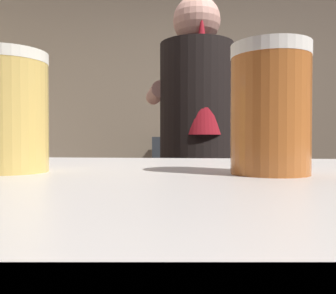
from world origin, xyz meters
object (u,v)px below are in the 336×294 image
Objects in this scene: bartender at (197,153)px; bottle_hot_sauce at (164,127)px; bottle_soy at (182,127)px; bottle_vinegar at (226,126)px; chefs_knife at (247,166)px; pint_glass_near at (9,113)px; bottle_olive_oil at (198,129)px; pint_glass_far at (270,110)px; mixing_bowl at (189,160)px.

bottle_hot_sauce is (-0.35, 1.74, 0.18)m from bartender.
bottle_soy is 0.92× the size of bottle_vinegar.
chefs_knife is 1.01× the size of bottle_soy.
bartender is 13.69× the size of pint_glass_near.
chefs_knife is at bearing 75.09° from pint_glass_near.
bottle_vinegar is (0.24, 1.73, 0.19)m from bartender.
pint_glass_near is at bearing -92.90° from bottle_olive_oil.
bottle_vinegar is 0.27m from bottle_olive_oil.
bottle_soy is at bearing -170.96° from bottle_vinegar.
bottle_olive_oil is (-0.12, 2.97, 0.07)m from pint_glass_far.
bottle_vinegar reaches higher than pint_glass_near.
bottle_olive_oil is (0.33, -0.05, -0.02)m from bottle_hot_sauce.
chefs_knife is at bearing -70.14° from bottle_soy.
bottle_olive_oil is at bearing -171.68° from bottle_vinegar.
pint_glass_near is at bearing -93.67° from mixing_bowl.
bottle_hot_sauce reaches higher than mixing_bowl.
pint_glass_far is at bearing 170.36° from bartender.
pint_glass_far is 3.06m from bottle_hot_sauce.
bartender is 0.55m from mixing_bowl.
pint_glass_near is at bearing 158.36° from bartender.
bottle_hot_sauce is 0.33m from bottle_olive_oil.
bottle_hot_sauce is at bearing 178.54° from bottle_vinegar.
bottle_soy reaches higher than bottle_olive_oil.
mixing_bowl is 1.49× the size of pint_glass_near.
pint_glass_far is at bearing 1.25° from pint_glass_near.
pint_glass_far is 0.52× the size of bottle_hot_sauce.
mixing_bowl is at bearing -8.13° from bartender.
bottle_vinegar is at bearing 108.34° from chefs_knife.
pint_glass_near is at bearing -178.75° from pint_glass_far.
bottle_hot_sauce reaches higher than pint_glass_near.
bartender is 0.50m from chefs_knife.
pint_glass_near is (-0.17, -1.29, 0.09)m from bartender.
pint_glass_far is at bearing -85.19° from mixing_bowl.
bartender is 1.68m from bottle_soy.
bottle_soy is at bearing -24.81° from bottle_hot_sauce.
bartender is 13.46× the size of pint_glass_far.
pint_glass_far is at bearing -79.25° from chefs_knife.
pint_glass_near is 2.98m from bottle_olive_oil.
bottle_soy is (-0.00, 2.95, 0.09)m from pint_glass_near.
bottle_soy is (-0.17, 1.66, 0.18)m from bartender.
bottle_hot_sauce is (-0.63, 1.34, 0.27)m from chefs_knife.
chefs_knife is at bearing 83.90° from pint_glass_far.
bartender reaches higher than bottle_vinegar.
pint_glass_far reaches higher than chefs_knife.
bottle_vinegar is (0.42, 3.02, 0.10)m from pint_glass_near.
bartender reaches higher than mixing_bowl.
bottle_soy reaches higher than chefs_knife.
mixing_bowl is 0.80× the size of bottle_soy.
bottle_hot_sauce reaches higher than bottle_olive_oil.
mixing_bowl is 0.36m from chefs_knife.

